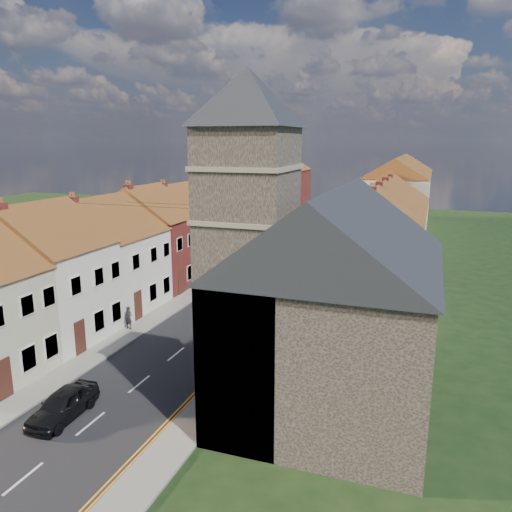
% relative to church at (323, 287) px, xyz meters
% --- Properties ---
extents(ground, '(160.00, 160.00, 0.00)m').
position_rel_church_xyz_m(ground, '(-9.36, -3.32, -5.88)').
color(ground, '#273B19').
rests_on(ground, ground).
extents(road, '(7.00, 90.00, 0.02)m').
position_rel_church_xyz_m(road, '(-9.36, 26.68, -5.87)').
color(road, black).
rests_on(road, ground).
extents(pavement_left, '(1.80, 90.00, 0.12)m').
position_rel_church_xyz_m(pavement_left, '(-13.76, 26.68, -5.82)').
color(pavement_left, gray).
rests_on(pavement_left, ground).
extents(pavement_right, '(1.80, 90.00, 0.12)m').
position_rel_church_xyz_m(pavement_right, '(-4.96, 26.68, -5.82)').
color(pavement_right, gray).
rests_on(pavement_right, ground).
extents(church, '(11.25, 14.25, 15.20)m').
position_rel_church_xyz_m(church, '(0.00, 0.00, 0.00)').
color(church, '#322723').
rests_on(church, ground).
extents(cottage_r_tudor, '(8.30, 5.20, 9.00)m').
position_rel_church_xyz_m(cottage_r_tudor, '(-0.09, 9.37, -1.41)').
color(cottage_r_tudor, beige).
rests_on(cottage_r_tudor, ground).
extents(cottage_r_white_near, '(8.30, 6.00, 9.00)m').
position_rel_church_xyz_m(cottage_r_white_near, '(-0.06, 14.77, -1.40)').
color(cottage_r_white_near, white).
rests_on(cottage_r_white_near, ground).
extents(cottage_r_cream_mid, '(8.30, 5.20, 9.00)m').
position_rel_church_xyz_m(cottage_r_cream_mid, '(-0.06, 20.17, -1.40)').
color(cottage_r_cream_mid, beige).
rests_on(cottage_r_cream_mid, ground).
extents(cottage_r_pink, '(8.30, 6.00, 9.00)m').
position_rel_church_xyz_m(cottage_r_pink, '(-0.06, 25.57, -1.40)').
color(cottage_r_pink, maroon).
rests_on(cottage_r_pink, ground).
extents(cottage_r_white_far, '(8.30, 5.20, 9.00)m').
position_rel_church_xyz_m(cottage_r_white_far, '(-0.06, 30.97, -1.40)').
color(cottage_r_white_far, white).
rests_on(cottage_r_white_far, ground).
extents(cottage_r_cream_far, '(8.30, 6.00, 9.00)m').
position_rel_church_xyz_m(cottage_r_cream_far, '(-0.06, 36.37, -1.40)').
color(cottage_r_cream_far, beige).
rests_on(cottage_r_cream_far, ground).
extents(cottage_l_cream, '(8.30, 6.30, 9.10)m').
position_rel_church_xyz_m(cottage_l_cream, '(-18.66, 2.22, -1.35)').
color(cottage_l_cream, white).
rests_on(cottage_l_cream, ground).
extents(cottage_l_white, '(8.30, 6.90, 8.80)m').
position_rel_church_xyz_m(cottage_l_white, '(-18.66, 8.62, -1.51)').
color(cottage_l_white, white).
rests_on(cottage_l_white, ground).
extents(cottage_l_brick_mid, '(8.30, 5.70, 9.10)m').
position_rel_church_xyz_m(cottage_l_brick_mid, '(-18.66, 14.72, -1.35)').
color(cottage_l_brick_mid, maroon).
rests_on(cottage_l_brick_mid, ground).
extents(cottage_l_pink, '(8.30, 6.30, 8.80)m').
position_rel_church_xyz_m(cottage_l_pink, '(-18.66, 20.52, -1.51)').
color(cottage_l_pink, tan).
rests_on(cottage_l_pink, ground).
extents(block_right_far, '(8.30, 24.20, 10.50)m').
position_rel_church_xyz_m(block_right_far, '(-0.06, 51.68, -0.58)').
color(block_right_far, beige).
rests_on(block_right_far, ground).
extents(block_left_far, '(8.30, 24.20, 10.50)m').
position_rel_church_xyz_m(block_left_far, '(-18.66, 46.68, -0.58)').
color(block_left_far, maroon).
rests_on(block_left_far, ground).
extents(lamppost, '(0.88, 0.15, 6.00)m').
position_rel_church_xyz_m(lamppost, '(-13.17, 16.68, -2.34)').
color(lamppost, black).
rests_on(lamppost, pavement_left).
extents(car_near, '(1.75, 4.00, 1.34)m').
position_rel_church_xyz_m(car_near, '(-10.86, -5.29, -5.21)').
color(car_near, black).
rests_on(car_near, ground).
extents(car_mid, '(2.34, 4.96, 1.57)m').
position_rel_church_xyz_m(car_mid, '(-10.86, 13.54, -5.09)').
color(car_mid, '#A6A7AE').
rests_on(car_mid, ground).
extents(car_far, '(2.66, 4.54, 1.23)m').
position_rel_church_xyz_m(car_far, '(-12.02, 41.69, -5.26)').
color(car_far, navy).
rests_on(car_far, ground).
extents(car_distant, '(2.10, 3.97, 1.06)m').
position_rel_church_xyz_m(car_distant, '(-11.80, 49.79, -5.34)').
color(car_distant, '#9D9FA4').
rests_on(car_distant, ground).
extents(pedestrian_left, '(0.59, 0.41, 1.55)m').
position_rel_church_xyz_m(pedestrian_left, '(-14.21, 5.08, -4.98)').
color(pedestrian_left, '#232227').
rests_on(pedestrian_left, pavement_left).
extents(pedestrian_right, '(0.88, 0.76, 1.53)m').
position_rel_church_xyz_m(pedestrian_right, '(-4.53, 5.40, -4.99)').
color(pedestrian_right, black).
rests_on(pedestrian_right, pavement_right).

